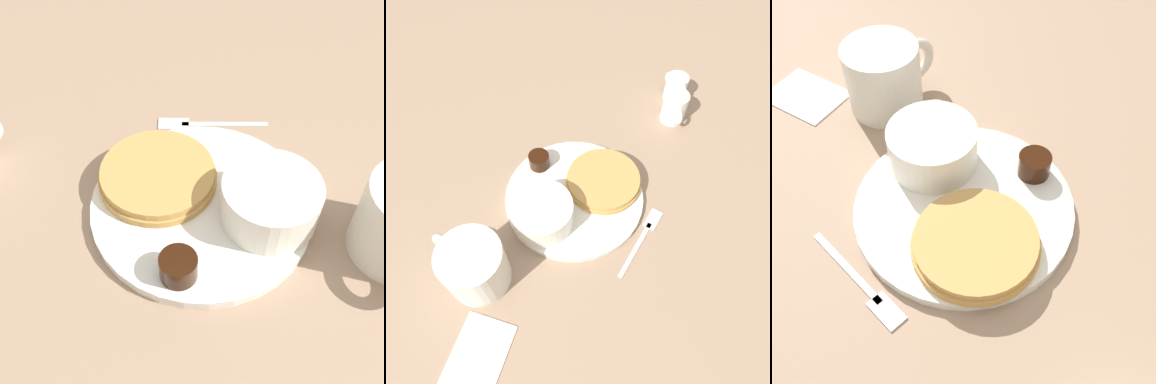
% 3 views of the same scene
% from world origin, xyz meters
% --- Properties ---
extents(ground_plane, '(4.00, 4.00, 0.00)m').
position_xyz_m(ground_plane, '(0.00, 0.00, 0.00)').
color(ground_plane, '#9E7F66').
extents(plate, '(0.24, 0.24, 0.01)m').
position_xyz_m(plate, '(0.00, 0.00, 0.01)').
color(plate, white).
rests_on(plate, ground_plane).
extents(pancake_stack, '(0.13, 0.13, 0.02)m').
position_xyz_m(pancake_stack, '(0.04, -0.04, 0.02)').
color(pancake_stack, tan).
rests_on(pancake_stack, plate).
extents(bowl, '(0.10, 0.10, 0.05)m').
position_xyz_m(bowl, '(-0.06, 0.03, 0.04)').
color(bowl, white).
rests_on(bowl, plate).
extents(syrup_cup, '(0.04, 0.04, 0.03)m').
position_xyz_m(syrup_cup, '(0.04, 0.08, 0.03)').
color(syrup_cup, black).
rests_on(syrup_cup, plate).
extents(butter_ramekin, '(0.04, 0.04, 0.04)m').
position_xyz_m(butter_ramekin, '(-0.07, 0.05, 0.03)').
color(butter_ramekin, white).
rests_on(butter_ramekin, plate).
extents(fork, '(0.14, 0.05, 0.00)m').
position_xyz_m(fork, '(-0.03, -0.13, 0.00)').
color(fork, silver).
rests_on(fork, ground_plane).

